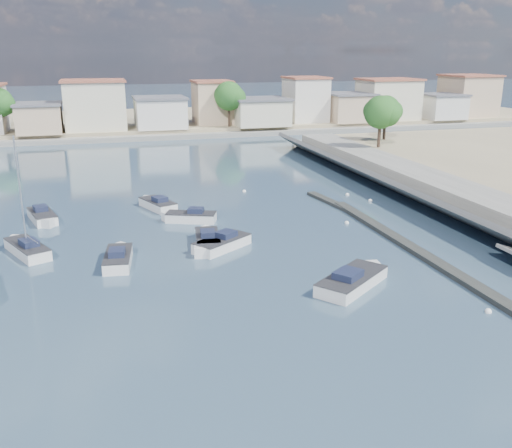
{
  "coord_description": "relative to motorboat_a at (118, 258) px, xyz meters",
  "views": [
    {
      "loc": [
        -15.45,
        -26.41,
        14.46
      ],
      "look_at": [
        -3.77,
        14.82,
        1.4
      ],
      "focal_mm": 40.0,
      "sensor_mm": 36.0,
      "label": 1
    }
  ],
  "objects": [
    {
      "name": "breakwater",
      "position": [
        21.41,
        -0.04,
        -0.21
      ],
      "size": [
        2.0,
        31.02,
        0.35
      ],
      "color": "black",
      "rests_on": "ground"
    },
    {
      "name": "seawall_walkway",
      "position": [
        33.01,
        0.27,
        0.52
      ],
      "size": [
        5.0,
        90.0,
        1.8
      ],
      "primitive_type": "cube",
      "color": "slate",
      "rests_on": "ground"
    },
    {
      "name": "shore_trees",
      "position": [
        22.85,
        55.39,
        5.84
      ],
      "size": [
        74.56,
        38.32,
        7.92
      ],
      "color": "#38281E",
      "rests_on": "ground"
    },
    {
      "name": "mooring_buoys",
      "position": [
        20.78,
        2.1,
        -0.33
      ],
      "size": [
        11.57,
        39.3,
        0.4
      ],
      "color": "white",
      "rests_on": "ground"
    },
    {
      "name": "far_shore_quay",
      "position": [
        14.51,
        58.27,
        0.02
      ],
      "size": [
        160.0,
        2.5,
        0.8
      ],
      "primitive_type": "cube",
      "color": "slate",
      "rests_on": "ground"
    },
    {
      "name": "far_town",
      "position": [
        25.22,
        64.19,
        4.56
      ],
      "size": [
        113.01,
        12.8,
        8.35
      ],
      "color": "beige",
      "rests_on": "far_shore_land"
    },
    {
      "name": "motorboat_a",
      "position": [
        0.0,
        0.0,
        0.0
      ],
      "size": [
        2.34,
        5.09,
        1.48
      ],
      "color": "silver",
      "rests_on": "ground"
    },
    {
      "name": "motorboat_d",
      "position": [
        7.52,
        0.83,
        -0.0
      ],
      "size": [
        4.98,
        4.32,
        1.48
      ],
      "color": "silver",
      "rests_on": "ground"
    },
    {
      "name": "ground",
      "position": [
        14.51,
        27.27,
        -0.38
      ],
      "size": [
        400.0,
        400.0,
        0.0
      ],
      "primitive_type": "plane",
      "color": "#273E4E",
      "rests_on": "ground"
    },
    {
      "name": "motorboat_c",
      "position": [
        6.47,
        8.84,
        0.0
      ],
      "size": [
        4.81,
        3.14,
        1.48
      ],
      "color": "silver",
      "rests_on": "ground"
    },
    {
      "name": "motorboat_b",
      "position": [
        6.9,
        2.48,
        -0.0
      ],
      "size": [
        2.37,
        4.97,
        1.48
      ],
      "color": "silver",
      "rests_on": "ground"
    },
    {
      "name": "motorboat_h",
      "position": [
        14.36,
        -8.25,
        -0.0
      ],
      "size": [
        5.96,
        5.3,
        1.48
      ],
      "color": "silver",
      "rests_on": "ground"
    },
    {
      "name": "sailboat",
      "position": [
        -6.5,
        3.91,
        0.05
      ],
      "size": [
        3.75,
        5.54,
        9.0
      ],
      "color": "silver",
      "rests_on": "ground"
    },
    {
      "name": "motorboat_f",
      "position": [
        4.26,
        14.13,
        -0.0
      ],
      "size": [
        3.34,
        5.04,
        1.48
      ],
      "color": "silver",
      "rests_on": "ground"
    },
    {
      "name": "far_shore_land",
      "position": [
        14.51,
        79.27,
        0.32
      ],
      "size": [
        160.0,
        40.0,
        1.4
      ],
      "primitive_type": "cube",
      "color": "gray",
      "rests_on": "ground"
    },
    {
      "name": "motorboat_g",
      "position": [
        -5.9,
        12.37,
        0.0
      ],
      "size": [
        2.95,
        5.27,
        1.48
      ],
      "color": "silver",
      "rests_on": "ground"
    }
  ]
}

